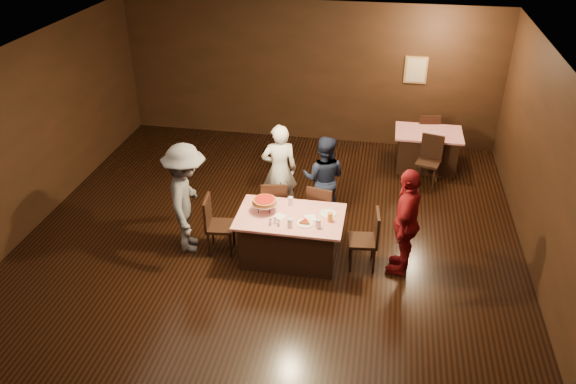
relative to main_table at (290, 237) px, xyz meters
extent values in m
plane|color=black|center=(-0.39, -0.49, -0.39)|extent=(10.00, 10.00, 0.00)
cube|color=silver|center=(-0.39, -0.49, 2.62)|extent=(8.00, 10.00, 0.04)
cube|color=black|center=(-0.39, 4.51, 1.11)|extent=(8.00, 0.04, 3.00)
cube|color=black|center=(3.61, -0.49, 1.11)|extent=(0.04, 10.00, 3.00)
cube|color=tan|center=(1.81, 4.48, 1.31)|extent=(0.46, 0.03, 0.56)
cube|color=beige|center=(1.81, 4.45, 1.31)|extent=(0.38, 0.01, 0.48)
cube|color=#B10D0B|center=(0.00, 0.00, 0.00)|extent=(1.60, 1.00, 0.77)
cube|color=#B80C1C|center=(2.15, 3.50, 0.00)|extent=(1.30, 0.90, 0.77)
cube|color=black|center=(-0.40, 0.75, 0.09)|extent=(0.50, 0.50, 0.95)
cube|color=black|center=(0.40, 0.75, 0.09)|extent=(0.50, 0.50, 0.95)
cube|color=black|center=(-1.10, 0.00, 0.09)|extent=(0.46, 0.46, 0.95)
cube|color=black|center=(1.10, 0.00, 0.09)|extent=(0.46, 0.46, 0.95)
cube|color=black|center=(2.15, 2.80, 0.09)|extent=(0.51, 0.51, 0.95)
cube|color=black|center=(2.15, 4.10, 0.09)|extent=(0.48, 0.48, 0.95)
imported|color=silver|center=(-0.42, 1.30, 0.44)|extent=(0.69, 0.55, 1.65)
imported|color=black|center=(0.35, 1.26, 0.38)|extent=(0.77, 0.62, 1.52)
imported|color=#555559|center=(-1.61, 0.01, 0.51)|extent=(0.92, 1.28, 1.79)
imported|color=maroon|center=(1.70, 0.02, 0.46)|extent=(0.61, 1.06, 1.69)
cylinder|color=black|center=(-0.40, 0.15, 0.46)|extent=(0.01, 0.01, 0.15)
cylinder|color=black|center=(-0.49, 0.00, 0.46)|extent=(0.01, 0.01, 0.15)
cylinder|color=black|center=(-0.31, 0.00, 0.46)|extent=(0.01, 0.01, 0.15)
cylinder|color=silver|center=(-0.40, 0.05, 0.54)|extent=(0.38, 0.38, 0.01)
cylinder|color=#B27233|center=(-0.40, 0.05, 0.57)|extent=(0.35, 0.35, 0.05)
cylinder|color=#A5140C|center=(-0.40, 0.05, 0.60)|extent=(0.30, 0.30, 0.01)
cylinder|color=white|center=(0.25, -0.18, 0.39)|extent=(0.25, 0.25, 0.01)
cylinder|color=#B27233|center=(0.25, -0.18, 0.42)|extent=(0.18, 0.18, 0.04)
cylinder|color=#A5140C|center=(0.25, -0.18, 0.44)|extent=(0.14, 0.14, 0.01)
cylinder|color=white|center=(0.55, 0.15, 0.39)|extent=(0.25, 0.25, 0.01)
cylinder|color=silver|center=(0.05, -0.30, 0.46)|extent=(0.08, 0.08, 0.14)
cylinder|color=silver|center=(0.45, -0.25, 0.46)|extent=(0.08, 0.08, 0.14)
cylinder|color=#BF7F26|center=(0.60, -0.05, 0.46)|extent=(0.08, 0.08, 0.14)
cylinder|color=silver|center=(-0.05, 0.30, 0.46)|extent=(0.08, 0.08, 0.14)
cylinder|color=silver|center=(-0.18, -0.25, 0.43)|extent=(0.04, 0.04, 0.08)
cylinder|color=silver|center=(-0.18, -0.25, 0.47)|extent=(0.05, 0.05, 0.02)
cylinder|color=silver|center=(-0.12, -0.30, 0.43)|extent=(0.04, 0.04, 0.08)
cylinder|color=silver|center=(-0.12, -0.30, 0.47)|extent=(0.05, 0.05, 0.02)
cylinder|color=silver|center=(-0.24, -0.30, 0.43)|extent=(0.04, 0.04, 0.08)
cylinder|color=silver|center=(-0.24, -0.30, 0.47)|extent=(0.05, 0.05, 0.02)
cube|color=white|center=(0.30, 0.00, 0.39)|extent=(0.19, 0.19, 0.01)
cube|color=white|center=(-0.15, -0.05, 0.39)|extent=(0.21, 0.21, 0.01)
camera|label=1|loc=(1.22, -6.96, 4.88)|focal=35.00mm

